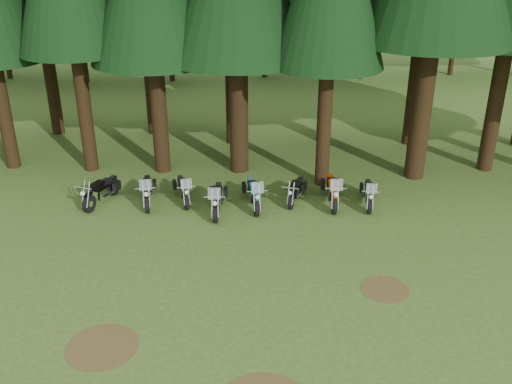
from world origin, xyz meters
TOP-DOWN VIEW (x-y plane):
  - ground at (0.00, 0.00)m, footprint 120.00×120.00m
  - decid_2 at (-10.43, 24.78)m, footprint 6.72×6.53m
  - decid_3 at (-4.71, 25.13)m, footprint 6.12×5.95m
  - decid_4 at (1.58, 26.32)m, footprint 5.93×5.76m
  - dirt_patch_0 at (-3.00, -2.00)m, footprint 1.80×1.80m
  - dirt_patch_1 at (4.50, 0.50)m, footprint 1.40×1.40m
  - motorcycle_0 at (-5.00, 6.16)m, footprint 0.91×2.16m
  - motorcycle_1 at (-3.28, 6.14)m, footprint 0.63×2.28m
  - motorcycle_2 at (-1.96, 6.33)m, footprint 0.80×2.11m
  - motorcycle_3 at (-0.62, 5.41)m, footprint 0.43×2.31m
  - motorcycle_4 at (0.69, 5.90)m, footprint 0.62×2.32m
  - motorcycle_5 at (2.28, 6.36)m, footprint 0.69×1.90m
  - motorcycle_6 at (3.62, 6.10)m, footprint 0.45×2.37m
  - motorcycle_7 at (4.98, 6.01)m, footprint 0.51×2.07m

SIDE VIEW (x-z plane):
  - ground at x=0.00m, z-range 0.00..0.00m
  - dirt_patch_0 at x=-3.00m, z-range 0.00..0.01m
  - dirt_patch_1 at x=4.50m, z-range 0.00..0.01m
  - motorcycle_5 at x=2.28m, z-range 0.01..0.80m
  - motorcycle_7 at x=4.98m, z-range -0.22..1.09m
  - motorcycle_2 at x=-1.96m, z-range -0.22..1.12m
  - motorcycle_0 at x=-5.00m, z-range 0.01..0.92m
  - motorcycle_1 at x=-3.28m, z-range -0.24..1.19m
  - motorcycle_4 at x=0.69m, z-range -0.24..1.21m
  - motorcycle_3 at x=-0.62m, z-range -0.24..1.22m
  - motorcycle_6 at x=3.62m, z-range -0.25..1.25m
  - decid_4 at x=1.58m, z-range 0.67..8.07m
  - decid_3 at x=-4.71m, z-range 0.69..8.34m
  - decid_2 at x=-10.43m, z-range 0.76..9.15m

